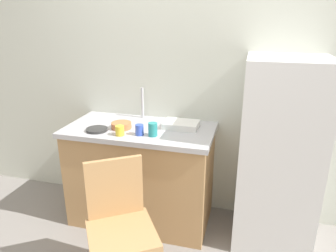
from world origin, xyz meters
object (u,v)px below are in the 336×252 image
at_px(hotplate, 97,130).
at_px(cup_teal, 153,129).
at_px(chair, 120,224).
at_px(terracotta_bowl, 121,125).
at_px(dish_tray, 181,125).
at_px(cup_blue, 139,130).
at_px(cup_yellow, 120,131).
at_px(refrigerator, 278,155).

bearing_deg(hotplate, cup_teal, 1.30).
bearing_deg(chair, terracotta_bowl, 77.12).
distance_m(terracotta_bowl, cup_teal, 0.31).
xyz_separation_m(chair, dish_tray, (0.19, 0.85, 0.39)).
bearing_deg(terracotta_bowl, chair, -69.04).
bearing_deg(cup_blue, cup_yellow, -162.15).
xyz_separation_m(chair, hotplate, (-0.44, 0.61, 0.37)).
relative_size(terracotta_bowl, cup_teal, 1.57).
bearing_deg(cup_yellow, refrigerator, 11.13).
relative_size(chair, cup_teal, 8.62).
bearing_deg(dish_tray, cup_teal, -124.82).
bearing_deg(refrigerator, hotplate, -172.30).
bearing_deg(chair, dish_tray, 43.62).
distance_m(terracotta_bowl, cup_yellow, 0.16).
xyz_separation_m(cup_yellow, cup_teal, (0.25, 0.05, 0.01)).
distance_m(chair, cup_teal, 0.74).
distance_m(terracotta_bowl, hotplate, 0.20).
bearing_deg(hotplate, refrigerator, 7.70).
height_order(terracotta_bowl, cup_teal, cup_teal).
height_order(chair, hotplate, chair).
xyz_separation_m(chair, terracotta_bowl, (-0.27, 0.71, 0.38)).
relative_size(dish_tray, hotplate, 1.65).
distance_m(cup_yellow, cup_teal, 0.25).
distance_m(refrigerator, hotplate, 1.41).
distance_m(chair, dish_tray, 0.96).
height_order(refrigerator, chair, refrigerator).
relative_size(terracotta_bowl, hotplate, 0.96).
distance_m(refrigerator, terracotta_bowl, 1.24).
relative_size(chair, cup_blue, 10.75).
xyz_separation_m(terracotta_bowl, cup_teal, (0.30, -0.09, 0.03)).
height_order(refrigerator, terracotta_bowl, refrigerator).
relative_size(dish_tray, terracotta_bowl, 1.72).
distance_m(cup_yellow, cup_blue, 0.15).
relative_size(refrigerator, hotplate, 8.57).
bearing_deg(cup_teal, cup_yellow, -167.72).
relative_size(refrigerator, cup_teal, 14.11).
height_order(dish_tray, cup_blue, cup_blue).
bearing_deg(chair, hotplate, 92.00).
distance_m(refrigerator, cup_yellow, 1.21).
xyz_separation_m(refrigerator, cup_blue, (-1.04, -0.19, 0.17)).
distance_m(dish_tray, cup_teal, 0.29).
height_order(chair, cup_yellow, cup_yellow).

